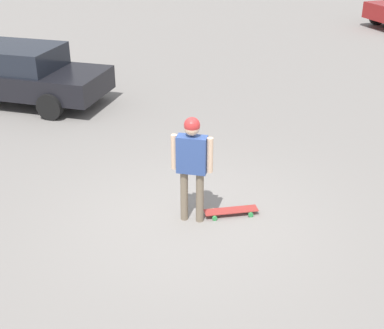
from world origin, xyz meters
TOP-DOWN VIEW (x-y plane):
  - ground_plane at (0.00, 0.00)m, footprint 220.00×220.00m
  - person at (0.00, 0.00)m, footprint 0.63×0.24m
  - skateboard at (0.55, 0.31)m, footprint 0.85×0.57m
  - car_parked_near at (-5.72, 4.04)m, footprint 4.56×2.00m

SIDE VIEW (x-z plane):
  - ground_plane at x=0.00m, z-range 0.00..0.00m
  - skateboard at x=0.55m, z-range 0.03..0.12m
  - car_parked_near at x=-5.72m, z-range 0.02..1.41m
  - person at x=0.00m, z-range 0.22..1.93m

